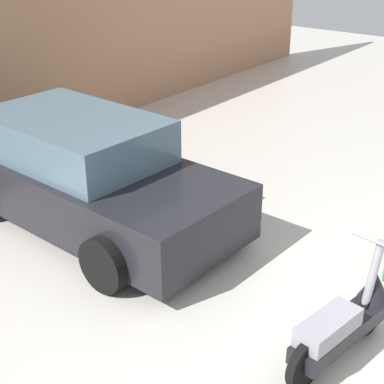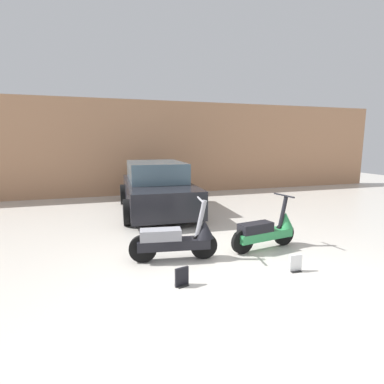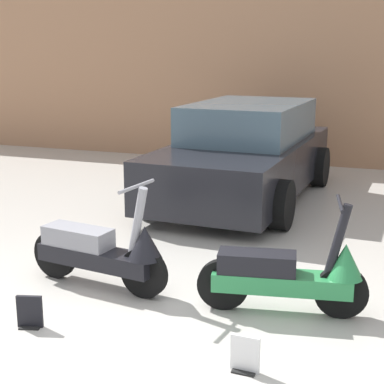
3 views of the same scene
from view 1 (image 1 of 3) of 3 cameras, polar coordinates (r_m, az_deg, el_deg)
name	(u,v)px [view 1 (image 1 of 3)]	position (r m, az deg, el deg)	size (l,w,h in m)	color
scooter_front_left	(345,321)	(5.40, 14.65, -12.01)	(1.44, 0.54, 1.01)	black
car_rear_left	(85,174)	(7.38, -10.35, 1.72)	(2.07, 4.08, 1.36)	black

